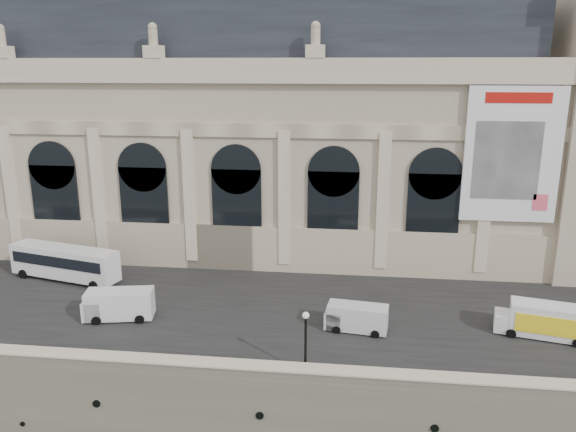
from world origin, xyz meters
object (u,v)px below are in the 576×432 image
Objects in this scene: bus_left at (65,262)px; lamp_right at (306,344)px; van_c at (354,318)px; box_truck at (543,321)px; van_b at (116,305)px.

bus_left is 2.53× the size of lamp_right.
bus_left is 2.29× the size of van_c.
van_c is 8.11m from lamp_right.
bus_left is at bearing 149.78° from lamp_right.
lamp_right is (-18.51, -7.98, 0.98)m from box_truck.
lamp_right is at bearing -30.22° from bus_left.
box_truck is 20.18m from lamp_right.
box_truck is at bearing 23.33° from lamp_right.
van_c is at bearing -14.98° from bus_left.
van_c is at bearing -177.33° from box_truck.
lamp_right reaches higher than box_truck.
van_b reaches higher than van_c.
box_truck is (15.16, 0.71, 0.25)m from van_c.
lamp_right reaches higher than van_c.
van_c is (29.31, -7.84, -0.81)m from bus_left.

